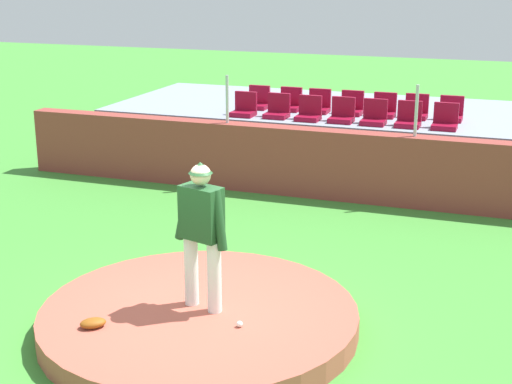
% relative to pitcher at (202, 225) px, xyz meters
% --- Properties ---
extents(ground_plane, '(60.00, 60.00, 0.00)m').
position_rel_pitcher_xyz_m(ground_plane, '(-0.04, -0.04, -1.35)').
color(ground_plane, '#3F8D33').
extents(pitchers_mound, '(3.90, 3.90, 0.28)m').
position_rel_pitcher_xyz_m(pitchers_mound, '(-0.04, -0.04, -1.21)').
color(pitchers_mound, '#AD5241').
rests_on(pitchers_mound, ground_plane).
extents(pitcher, '(0.79, 0.40, 1.84)m').
position_rel_pitcher_xyz_m(pitcher, '(0.00, 0.00, 0.00)').
color(pitcher, white).
rests_on(pitcher, pitchers_mound).
extents(baseball, '(0.07, 0.07, 0.07)m').
position_rel_pitcher_xyz_m(baseball, '(0.61, -0.35, -1.03)').
color(baseball, white).
rests_on(baseball, pitchers_mound).
extents(fielding_glove, '(0.36, 0.34, 0.11)m').
position_rel_pitcher_xyz_m(fielding_glove, '(-0.98, -0.92, -1.01)').
color(fielding_glove, brown).
rests_on(fielding_glove, pitchers_mound).
extents(brick_barrier, '(12.73, 0.40, 1.33)m').
position_rel_pitcher_xyz_m(brick_barrier, '(-0.04, 5.87, -0.68)').
color(brick_barrier, brown).
rests_on(brick_barrier, ground_plane).
extents(fence_post_left, '(0.06, 0.06, 0.94)m').
position_rel_pitcher_xyz_m(fence_post_left, '(-2.02, 5.87, 0.45)').
color(fence_post_left, silver).
rests_on(fence_post_left, brick_barrier).
extents(fence_post_right, '(0.06, 0.06, 0.94)m').
position_rel_pitcher_xyz_m(fence_post_right, '(1.65, 5.87, 0.45)').
color(fence_post_right, silver).
rests_on(fence_post_right, brick_barrier).
extents(bleacher_platform, '(10.96, 4.34, 1.23)m').
position_rel_pitcher_xyz_m(bleacher_platform, '(-0.04, 8.82, -0.73)').
color(bleacher_platform, gray).
rests_on(bleacher_platform, ground_plane).
extents(stadium_chair_0, '(0.48, 0.44, 0.50)m').
position_rel_pitcher_xyz_m(stadium_chair_0, '(-2.14, 7.15, 0.04)').
color(stadium_chair_0, maroon).
rests_on(stadium_chair_0, bleacher_platform).
extents(stadium_chair_1, '(0.48, 0.44, 0.50)m').
position_rel_pitcher_xyz_m(stadium_chair_1, '(-1.42, 7.20, 0.04)').
color(stadium_chair_1, maroon).
rests_on(stadium_chair_1, bleacher_platform).
extents(stadium_chair_2, '(0.48, 0.44, 0.50)m').
position_rel_pitcher_xyz_m(stadium_chair_2, '(-0.72, 7.16, 0.04)').
color(stadium_chair_2, maroon).
rests_on(stadium_chair_2, bleacher_platform).
extents(stadium_chair_3, '(0.48, 0.44, 0.50)m').
position_rel_pitcher_xyz_m(stadium_chair_3, '(-0.02, 7.20, 0.04)').
color(stadium_chair_3, maroon).
rests_on(stadium_chair_3, bleacher_platform).
extents(stadium_chair_4, '(0.48, 0.44, 0.50)m').
position_rel_pitcher_xyz_m(stadium_chair_4, '(0.64, 7.18, 0.04)').
color(stadium_chair_4, maroon).
rests_on(stadium_chair_4, bleacher_platform).
extents(stadium_chair_5, '(0.48, 0.44, 0.50)m').
position_rel_pitcher_xyz_m(stadium_chair_5, '(1.33, 7.19, 0.04)').
color(stadium_chair_5, maroon).
rests_on(stadium_chair_5, bleacher_platform).
extents(stadium_chair_6, '(0.48, 0.44, 0.50)m').
position_rel_pitcher_xyz_m(stadium_chair_6, '(2.04, 7.21, 0.04)').
color(stadium_chair_6, maroon).
rests_on(stadium_chair_6, bleacher_platform).
extents(stadium_chair_7, '(0.48, 0.44, 0.50)m').
position_rel_pitcher_xyz_m(stadium_chair_7, '(-2.16, 8.08, 0.04)').
color(stadium_chair_7, maroon).
rests_on(stadium_chair_7, bleacher_platform).
extents(stadium_chair_8, '(0.48, 0.44, 0.50)m').
position_rel_pitcher_xyz_m(stadium_chair_8, '(-1.42, 8.09, 0.04)').
color(stadium_chair_8, maroon).
rests_on(stadium_chair_8, bleacher_platform).
extents(stadium_chair_9, '(0.48, 0.44, 0.50)m').
position_rel_pitcher_xyz_m(stadium_chair_9, '(-0.75, 8.07, 0.04)').
color(stadium_chair_9, maroon).
rests_on(stadium_chair_9, bleacher_platform).
extents(stadium_chair_10, '(0.48, 0.44, 0.50)m').
position_rel_pitcher_xyz_m(stadium_chair_10, '(-0.03, 8.08, 0.04)').
color(stadium_chair_10, maroon).
rests_on(stadium_chair_10, bleacher_platform).
extents(stadium_chair_11, '(0.48, 0.44, 0.50)m').
position_rel_pitcher_xyz_m(stadium_chair_11, '(0.68, 8.05, 0.04)').
color(stadium_chair_11, maroon).
rests_on(stadium_chair_11, bleacher_platform).
extents(stadium_chair_12, '(0.48, 0.44, 0.50)m').
position_rel_pitcher_xyz_m(stadium_chair_12, '(1.34, 8.11, 0.04)').
color(stadium_chair_12, maroon).
rests_on(stadium_chair_12, bleacher_platform).
extents(stadium_chair_13, '(0.48, 0.44, 0.50)m').
position_rel_pitcher_xyz_m(stadium_chair_13, '(2.06, 8.10, 0.04)').
color(stadium_chair_13, maroon).
rests_on(stadium_chair_13, bleacher_platform).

